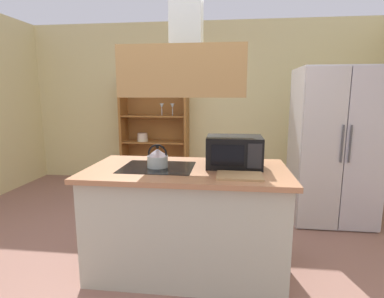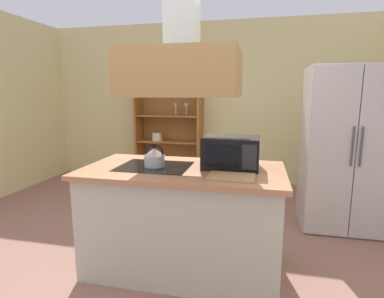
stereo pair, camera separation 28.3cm
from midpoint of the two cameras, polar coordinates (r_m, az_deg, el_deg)
The scene contains 9 objects.
ground_plane at distance 2.77m, azimuth -7.59°, elevation -22.83°, with size 7.80×7.80×0.00m, color #8D6256.
wall_back at distance 5.28m, azimuth 0.18°, elevation 8.56°, with size 6.00×0.12×2.70m, color beige.
kitchen_island at distance 2.67m, azimuth -4.03°, elevation -13.03°, with size 1.67×0.89×0.90m.
range_hood at distance 2.46m, azimuth -4.43°, elevation 16.45°, with size 0.90×0.70×1.22m.
refrigerator at distance 3.87m, azimuth 23.23°, elevation 0.48°, with size 0.90×0.77×1.81m.
dish_cabinet at distance 5.26m, azimuth -8.47°, elevation 2.18°, with size 1.14×0.40×1.77m.
kettle at distance 2.56m, azimuth -9.69°, elevation -1.66°, with size 0.17×0.17×0.20m.
cutting_board at distance 2.26m, azimuth 5.44°, elevation -5.12°, with size 0.34×0.24×0.02m, color tan.
microwave at distance 2.55m, azimuth 4.85°, elevation -0.53°, with size 0.46×0.35×0.26m.
Camera 1 is at (0.47, -2.26, 1.51)m, focal length 28.24 mm.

